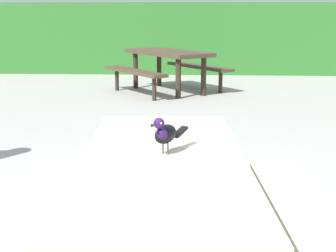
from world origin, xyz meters
name	(u,v)px	position (x,y,z in m)	size (l,w,h in m)	color
hedge_wall	(189,37)	(0.00, 10.03, 0.82)	(28.00, 2.09, 1.64)	#2D6B28
picnic_table_foreground	(163,195)	(-0.01, -0.09, 0.56)	(1.77, 1.84, 0.74)	#B2A893
bird_grackle	(165,133)	(0.00, -0.04, 0.84)	(0.17, 0.26, 0.18)	black
picnic_table_mid_left	(168,61)	(-0.33, 6.51, 0.56)	(2.37, 2.38, 0.74)	#473828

